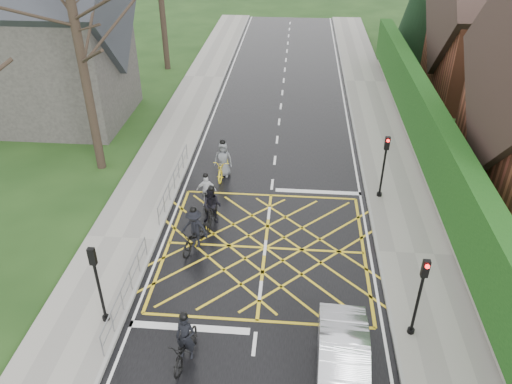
# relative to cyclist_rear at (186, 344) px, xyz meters

# --- Properties ---
(ground) EXTENTS (120.00, 120.00, 0.00)m
(ground) POSITION_rel_cyclist_rear_xyz_m (2.07, 5.72, -0.61)
(ground) COLOR black
(ground) RESTS_ON ground
(road) EXTENTS (9.00, 80.00, 0.01)m
(road) POSITION_rel_cyclist_rear_xyz_m (2.07, 5.72, -0.61)
(road) COLOR black
(road) RESTS_ON ground
(sidewalk_right) EXTENTS (3.00, 80.00, 0.15)m
(sidewalk_right) POSITION_rel_cyclist_rear_xyz_m (8.07, 5.72, -0.54)
(sidewalk_right) COLOR gray
(sidewalk_right) RESTS_ON ground
(sidewalk_left) EXTENTS (3.00, 80.00, 0.15)m
(sidewalk_left) POSITION_rel_cyclist_rear_xyz_m (-3.93, 5.72, -0.54)
(sidewalk_left) COLOR gray
(sidewalk_left) RESTS_ON ground
(stone_wall) EXTENTS (0.50, 38.00, 0.70)m
(stone_wall) POSITION_rel_cyclist_rear_xyz_m (9.82, 11.72, -0.26)
(stone_wall) COLOR slate
(stone_wall) RESTS_ON ground
(hedge) EXTENTS (0.90, 38.00, 2.80)m
(hedge) POSITION_rel_cyclist_rear_xyz_m (9.82, 11.72, 1.49)
(hedge) COLOR #0E340E
(hedge) RESTS_ON stone_wall
(church) EXTENTS (8.80, 7.80, 11.00)m
(church) POSITION_rel_cyclist_rear_xyz_m (-11.46, 17.72, 4.32)
(church) COLOR #2D2B28
(church) RESTS_ON ground
(tree_near) EXTENTS (9.24, 9.24, 11.44)m
(tree_near) POSITION_rel_cyclist_rear_xyz_m (-6.93, 11.72, 7.30)
(tree_near) COLOR black
(tree_near) RESTS_ON ground
(railing_south) EXTENTS (0.05, 5.04, 1.03)m
(railing_south) POSITION_rel_cyclist_rear_xyz_m (-2.58, 2.22, 0.17)
(railing_south) COLOR slate
(railing_south) RESTS_ON ground
(railing_north) EXTENTS (0.05, 6.04, 1.03)m
(railing_north) POSITION_rel_cyclist_rear_xyz_m (-2.58, 9.72, 0.17)
(railing_north) COLOR slate
(railing_north) RESTS_ON ground
(traffic_light_ne) EXTENTS (0.24, 0.31, 3.21)m
(traffic_light_ne) POSITION_rel_cyclist_rear_xyz_m (7.17, 9.92, 1.05)
(traffic_light_ne) COLOR black
(traffic_light_ne) RESTS_ON ground
(traffic_light_se) EXTENTS (0.24, 0.31, 3.21)m
(traffic_light_se) POSITION_rel_cyclist_rear_xyz_m (7.17, 1.52, 1.05)
(traffic_light_se) COLOR black
(traffic_light_se) RESTS_ON ground
(traffic_light_sw) EXTENTS (0.24, 0.31, 3.21)m
(traffic_light_sw) POSITION_rel_cyclist_rear_xyz_m (-3.03, 1.23, 1.05)
(traffic_light_sw) COLOR black
(traffic_light_sw) RESTS_ON ground
(cyclist_rear) EXTENTS (0.95, 2.02, 1.89)m
(cyclist_rear) POSITION_rel_cyclist_rear_xyz_m (0.00, 0.00, 0.00)
(cyclist_rear) COLOR black
(cyclist_rear) RESTS_ON ground
(cyclist_back) EXTENTS (0.88, 1.91, 1.88)m
(cyclist_back) POSITION_rel_cyclist_rear_xyz_m (-0.34, 7.29, 0.10)
(cyclist_back) COLOR black
(cyclist_back) RESTS_ON ground
(cyclist_mid) EXTENTS (1.29, 2.11, 1.94)m
(cyclist_mid) POSITION_rel_cyclist_rear_xyz_m (-0.78, 5.56, 0.10)
(cyclist_mid) COLOR black
(cyclist_mid) RESTS_ON ground
(cyclist_front) EXTENTS (0.94, 1.72, 1.69)m
(cyclist_front) POSITION_rel_cyclist_rear_xyz_m (-0.84, 8.64, 0.01)
(cyclist_front) COLOR black
(cyclist_front) RESTS_ON ground
(cyclist_lead) EXTENTS (0.94, 2.12, 2.01)m
(cyclist_lead) POSITION_rel_cyclist_rear_xyz_m (-0.43, 11.37, 0.09)
(cyclist_lead) COLOR gold
(cyclist_lead) RESTS_ON ground
(car) EXTENTS (1.65, 4.33, 1.41)m
(car) POSITION_rel_cyclist_rear_xyz_m (4.80, -0.34, 0.09)
(car) COLOR silver
(car) RESTS_ON ground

